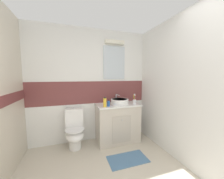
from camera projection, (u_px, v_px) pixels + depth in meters
wall_back_tiled at (91, 85)px, 2.85m from camera, size 3.20×0.20×2.50m
wall_right_plain at (183, 89)px, 2.08m from camera, size 0.10×3.48×2.50m
vanity_cabinet at (118, 122)px, 2.81m from camera, size 0.94×0.53×0.85m
sink_basin at (120, 101)px, 2.78m from camera, size 0.40×0.44×0.19m
toilet at (75, 130)px, 2.54m from camera, size 0.37×0.50×0.80m
toothbrush_cup at (135, 101)px, 2.75m from camera, size 0.07×0.07×0.23m
soap_dispenser at (108, 104)px, 2.55m from camera, size 0.06×0.06×0.15m
shampoo_bottle_tall at (105, 102)px, 2.51m from camera, size 0.07×0.07×0.19m
bath_mat at (128, 159)px, 2.20m from camera, size 0.69×0.38×0.01m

